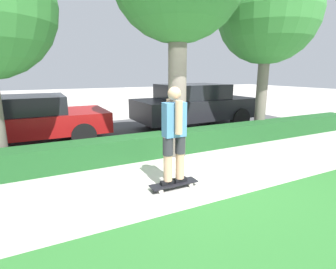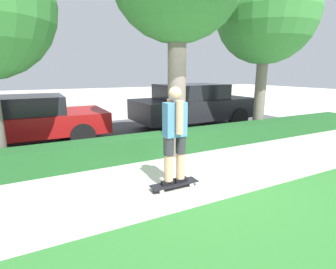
{
  "view_description": "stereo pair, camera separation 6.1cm",
  "coord_description": "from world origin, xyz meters",
  "px_view_note": "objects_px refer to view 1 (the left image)",
  "views": [
    {
      "loc": [
        -2.53,
        -4.0,
        1.98
      ],
      "look_at": [
        -0.21,
        0.6,
        0.75
      ],
      "focal_mm": 28.0,
      "sensor_mm": 36.0,
      "label": 1
    },
    {
      "loc": [
        -2.59,
        -3.97,
        1.98
      ],
      "look_at": [
        -0.21,
        0.6,
        0.75
      ],
      "focal_mm": 28.0,
      "sensor_mm": 36.0,
      "label": 2
    }
  ],
  "objects_px": {
    "skater_person": "(174,134)",
    "parked_car_middle": "(194,105)",
    "tree_far": "(268,13)",
    "parked_car_front": "(27,119)",
    "skateboard": "(174,184)"
  },
  "relations": [
    {
      "from": "skater_person",
      "to": "skateboard",
      "type": "bearing_deg",
      "value": 26.57
    },
    {
      "from": "skateboard",
      "to": "tree_far",
      "type": "relative_size",
      "value": 0.17
    },
    {
      "from": "tree_far",
      "to": "parked_car_front",
      "type": "bearing_deg",
      "value": 162.32
    },
    {
      "from": "parked_car_middle",
      "to": "parked_car_front",
      "type": "bearing_deg",
      "value": 177.66
    },
    {
      "from": "skateboard",
      "to": "skater_person",
      "type": "xyz_separation_m",
      "value": [
        -0.0,
        -0.0,
        0.9
      ]
    },
    {
      "from": "skater_person",
      "to": "parked_car_front",
      "type": "height_order",
      "value": "skater_person"
    },
    {
      "from": "skater_person",
      "to": "parked_car_front",
      "type": "distance_m",
      "value": 4.9
    },
    {
      "from": "skater_person",
      "to": "tree_far",
      "type": "relative_size",
      "value": 0.32
    },
    {
      "from": "parked_car_front",
      "to": "parked_car_middle",
      "type": "distance_m",
      "value": 5.37
    },
    {
      "from": "skateboard",
      "to": "tree_far",
      "type": "distance_m",
      "value": 5.99
    },
    {
      "from": "skateboard",
      "to": "parked_car_front",
      "type": "distance_m",
      "value": 4.93
    },
    {
      "from": "tree_far",
      "to": "parked_car_front",
      "type": "height_order",
      "value": "tree_far"
    },
    {
      "from": "skater_person",
      "to": "tree_far",
      "type": "xyz_separation_m",
      "value": [
        4.26,
        2.24,
        2.66
      ]
    },
    {
      "from": "skater_person",
      "to": "parked_car_middle",
      "type": "distance_m",
      "value": 5.24
    },
    {
      "from": "skateboard",
      "to": "skater_person",
      "type": "bearing_deg",
      "value": -153.43
    }
  ]
}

